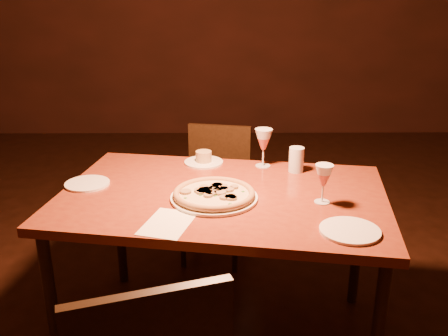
{
  "coord_description": "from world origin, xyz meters",
  "views": [
    {
      "loc": [
        -0.21,
        -1.91,
        1.56
      ],
      "look_at": [
        -0.2,
        0.09,
        0.83
      ],
      "focal_mm": 40.0,
      "sensor_mm": 36.0,
      "label": 1
    }
  ],
  "objects": [
    {
      "name": "side_plate_left",
      "position": [
        -0.8,
        0.14,
        0.74
      ],
      "size": [
        0.2,
        0.2,
        0.01
      ],
      "primitive_type": "cylinder",
      "color": "white",
      "rests_on": "dining_table"
    },
    {
      "name": "side_plate_near",
      "position": [
        0.25,
        -0.32,
        0.74
      ],
      "size": [
        0.22,
        0.22,
        0.01
      ],
      "primitive_type": "cylinder",
      "color": "white",
      "rests_on": "dining_table"
    },
    {
      "name": "water_tumbler",
      "position": [
        0.15,
        0.3,
        0.79
      ],
      "size": [
        0.07,
        0.07,
        0.12
      ],
      "primitive_type": "cylinder",
      "color": "silver",
      "rests_on": "dining_table"
    },
    {
      "name": "ramekin_saucer",
      "position": [
        -0.29,
        0.42,
        0.75
      ],
      "size": [
        0.19,
        0.19,
        0.06
      ],
      "color": "white",
      "rests_on": "dining_table"
    },
    {
      "name": "wine_glass_far",
      "position": [
        -0.0,
        0.37,
        0.83
      ],
      "size": [
        0.08,
        0.08,
        0.19
      ],
      "primitive_type": null,
      "color": "#BC544E",
      "rests_on": "dining_table"
    },
    {
      "name": "wine_glass_right",
      "position": [
        0.2,
        -0.06,
        0.82
      ],
      "size": [
        0.07,
        0.07,
        0.16
      ],
      "primitive_type": null,
      "color": "#BC544E",
      "rests_on": "dining_table"
    },
    {
      "name": "chair_far",
      "position": [
        -0.24,
        0.84,
        0.44
      ],
      "size": [
        0.44,
        0.44,
        0.78
      ],
      "rotation": [
        0.0,
        0.0,
        -0.2
      ],
      "color": "black",
      "rests_on": "floor"
    },
    {
      "name": "pizza_plate",
      "position": [
        -0.24,
        -0.02,
        0.76
      ],
      "size": [
        0.36,
        0.36,
        0.04
      ],
      "color": "white",
      "rests_on": "dining_table"
    },
    {
      "name": "menu_card",
      "position": [
        -0.41,
        -0.25,
        0.74
      ],
      "size": [
        0.22,
        0.27,
        0.0
      ],
      "primitive_type": "cube",
      "rotation": [
        0.0,
        0.0,
        -0.29
      ],
      "color": "white",
      "rests_on": "dining_table"
    },
    {
      "name": "dining_table",
      "position": [
        -0.2,
        0.04,
        0.67
      ],
      "size": [
        1.5,
        1.1,
        0.73
      ],
      "rotation": [
        0.0,
        0.0,
        -0.17
      ],
      "color": "brown",
      "rests_on": "floor"
    }
  ]
}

